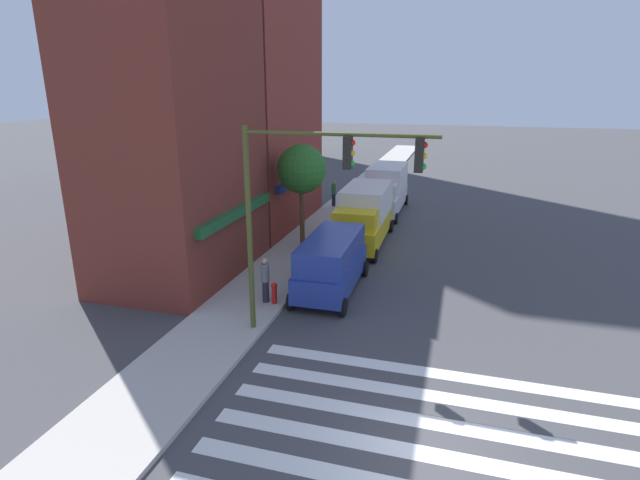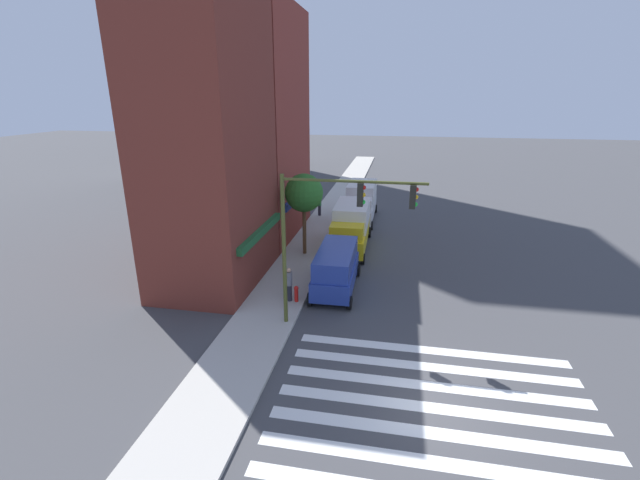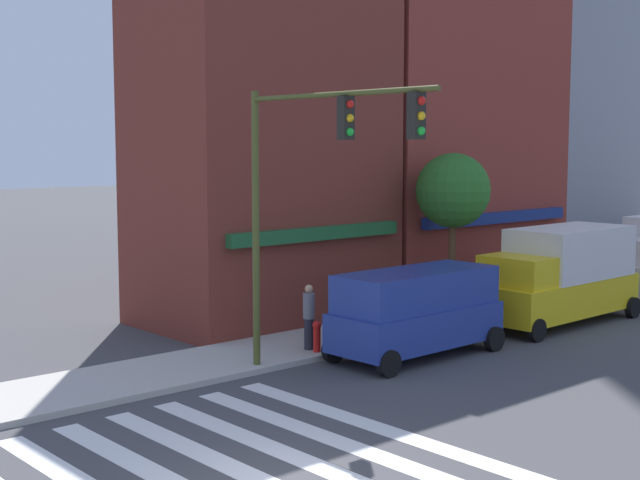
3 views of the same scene
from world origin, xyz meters
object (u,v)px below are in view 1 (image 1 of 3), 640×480
at_px(pedestrian_grey_coat, 265,279).
at_px(street_tree, 302,170).
at_px(traffic_signal, 310,190).
at_px(box_truck_white, 386,189).
at_px(pedestrian_green_top, 334,193).
at_px(fire_hydrant, 274,292).
at_px(van_blue, 331,262).
at_px(box_truck_yellow, 364,215).

relative_size(pedestrian_grey_coat, street_tree, 0.34).
xyz_separation_m(traffic_signal, box_truck_white, (18.05, 0.39, -3.48)).
distance_m(pedestrian_green_top, fire_hydrant, 16.24).
bearing_deg(pedestrian_grey_coat, street_tree, -65.14).
bearing_deg(pedestrian_grey_coat, fire_hydrant, -166.02).
bearing_deg(box_truck_white, street_tree, 163.26).
distance_m(traffic_signal, pedestrian_grey_coat, 5.12).
bearing_deg(fire_hydrant, box_truck_white, -6.05).
relative_size(van_blue, box_truck_yellow, 0.81).
bearing_deg(box_truck_white, fire_hydrant, 174.15).
xyz_separation_m(box_truck_white, pedestrian_green_top, (0.10, 3.57, -0.51)).
relative_size(pedestrian_grey_coat, fire_hydrant, 2.10).
bearing_deg(fire_hydrant, pedestrian_grey_coat, 85.30).
distance_m(pedestrian_grey_coat, street_tree, 7.51).
bearing_deg(pedestrian_grey_coat, van_blue, -116.85).
xyz_separation_m(traffic_signal, street_tree, (8.86, 3.19, -0.91)).
relative_size(pedestrian_green_top, street_tree, 0.34).
distance_m(box_truck_yellow, pedestrian_green_top, 8.18).
height_order(box_truck_yellow, box_truck_white, same).
bearing_deg(pedestrian_green_top, box_truck_yellow, 62.69).
height_order(traffic_signal, pedestrian_green_top, traffic_signal).
xyz_separation_m(box_truck_white, pedestrian_grey_coat, (-16.00, 2.06, -0.51)).
height_order(van_blue, box_truck_white, box_truck_white).
bearing_deg(street_tree, box_truck_yellow, -55.28).
bearing_deg(box_truck_yellow, van_blue, 178.96).
relative_size(van_blue, pedestrian_grey_coat, 2.84).
distance_m(box_truck_yellow, street_tree, 4.27).
distance_m(box_truck_white, pedestrian_grey_coat, 16.14).
height_order(pedestrian_green_top, fire_hydrant, pedestrian_green_top).
relative_size(box_truck_white, pedestrian_grey_coat, 3.51).
relative_size(box_truck_white, pedestrian_green_top, 3.51).
relative_size(box_truck_yellow, pedestrian_grey_coat, 3.52).
xyz_separation_m(van_blue, pedestrian_green_top, (14.07, 3.57, -0.21)).
bearing_deg(pedestrian_green_top, street_tree, 41.52).
bearing_deg(pedestrian_green_top, pedestrian_grey_coat, 42.14).
relative_size(traffic_signal, pedestrian_grey_coat, 3.94).
bearing_deg(box_truck_white, pedestrian_green_top, 88.63).
relative_size(van_blue, pedestrian_green_top, 2.84).
bearing_deg(box_truck_white, traffic_signal, -178.55).
distance_m(traffic_signal, box_truck_yellow, 11.36).
relative_size(fire_hydrant, street_tree, 0.16).
bearing_deg(pedestrian_green_top, van_blue, 51.02).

